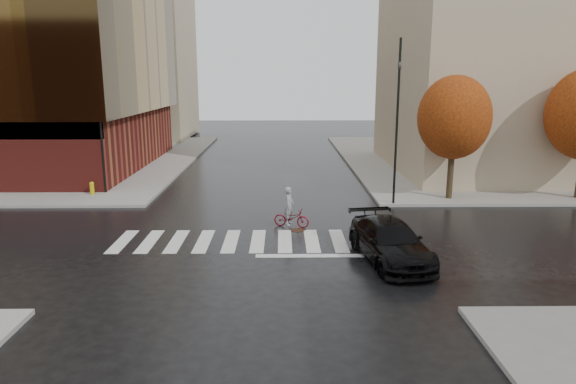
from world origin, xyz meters
name	(u,v)px	position (x,y,z in m)	size (l,w,h in m)	color
ground	(257,245)	(0.00, 0.00, 0.00)	(120.00, 120.00, 0.00)	black
sidewalk_nw	(5,160)	(-21.00, 21.00, 0.07)	(30.00, 30.00, 0.15)	gray
sidewalk_ne	(531,159)	(21.00, 21.00, 0.07)	(30.00, 30.00, 0.15)	gray
crosswalk	(258,241)	(0.00, 0.50, 0.01)	(12.00, 3.00, 0.01)	silver
building_ne_tan	(515,38)	(17.00, 17.00, 9.15)	(16.00, 16.00, 18.00)	tan
building_nw_far	(121,42)	(-16.00, 37.00, 10.15)	(14.00, 12.00, 20.00)	tan
tree_ne_a	(454,118)	(10.00, 7.40, 4.46)	(3.80, 3.80, 6.50)	black
sedan	(390,241)	(4.90, -1.80, 0.72)	(2.01, 4.95, 1.44)	black
cyclist	(291,213)	(1.37, 2.50, 0.62)	(1.70, 1.02, 1.82)	maroon
traffic_light_nw	(101,127)	(-9.00, 9.00, 3.86)	(0.17, 0.14, 6.63)	black
traffic_light_ne	(398,109)	(6.76, 6.30, 4.97)	(0.18, 0.22, 8.25)	black
fire_hydrant	(92,187)	(-9.58, 8.50, 0.54)	(0.26, 0.26, 0.72)	#B9A60A
manhole	(298,230)	(1.67, 2.00, 0.01)	(0.63, 0.63, 0.01)	#452818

